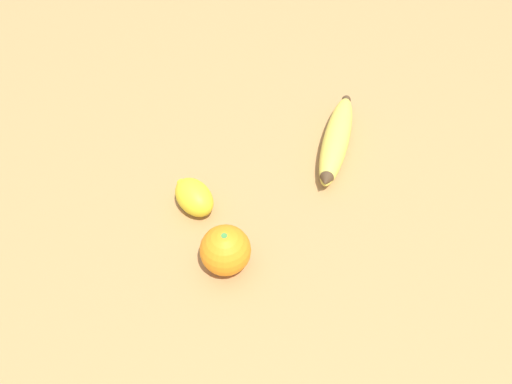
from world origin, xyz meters
name	(u,v)px	position (x,y,z in m)	size (l,w,h in m)	color
ground_plane	(232,228)	(0.00, 0.00, 0.00)	(3.00, 3.00, 0.00)	#A87A47
banana	(336,140)	(0.16, -0.16, 0.02)	(0.22, 0.09, 0.04)	#DBCC4C
orange	(225,250)	(-0.06, 0.01, 0.03)	(0.07, 0.07, 0.07)	orange
lemon	(194,197)	(0.04, 0.06, 0.02)	(0.08, 0.08, 0.05)	yellow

